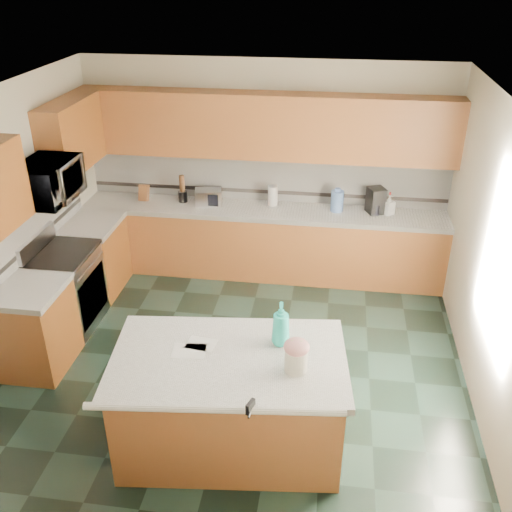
# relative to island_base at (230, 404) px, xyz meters

# --- Properties ---
(floor) EXTENTS (4.60, 4.60, 0.00)m
(floor) POSITION_rel_island_base_xyz_m (-0.12, 1.02, -0.43)
(floor) COLOR black
(floor) RESTS_ON ground
(ceiling) EXTENTS (4.60, 4.60, 0.00)m
(ceiling) POSITION_rel_island_base_xyz_m (-0.12, 1.02, 2.27)
(ceiling) COLOR white
(ceiling) RESTS_ON ground
(wall_back) EXTENTS (4.60, 0.04, 2.70)m
(wall_back) POSITION_rel_island_base_xyz_m (-0.12, 3.34, 0.92)
(wall_back) COLOR beige
(wall_back) RESTS_ON ground
(wall_front) EXTENTS (4.60, 0.04, 2.70)m
(wall_front) POSITION_rel_island_base_xyz_m (-0.12, -1.30, 0.92)
(wall_front) COLOR beige
(wall_front) RESTS_ON ground
(wall_left) EXTENTS (0.04, 4.60, 2.70)m
(wall_left) POSITION_rel_island_base_xyz_m (-2.44, 1.02, 0.92)
(wall_left) COLOR beige
(wall_left) RESTS_ON ground
(wall_right) EXTENTS (0.04, 4.60, 2.70)m
(wall_right) POSITION_rel_island_base_xyz_m (2.20, 1.02, 0.92)
(wall_right) COLOR beige
(wall_right) RESTS_ON ground
(back_base_cab) EXTENTS (4.60, 0.60, 0.86)m
(back_base_cab) POSITION_rel_island_base_xyz_m (-0.12, 3.02, 0.00)
(back_base_cab) COLOR #562C0D
(back_base_cab) RESTS_ON ground
(back_countertop) EXTENTS (4.60, 0.64, 0.06)m
(back_countertop) POSITION_rel_island_base_xyz_m (-0.12, 3.02, 0.46)
(back_countertop) COLOR white
(back_countertop) RESTS_ON back_base_cab
(back_upper_cab) EXTENTS (4.60, 0.33, 0.78)m
(back_upper_cab) POSITION_rel_island_base_xyz_m (-0.12, 3.15, 1.51)
(back_upper_cab) COLOR #562C0D
(back_upper_cab) RESTS_ON wall_back
(back_backsplash) EXTENTS (4.60, 0.02, 0.63)m
(back_backsplash) POSITION_rel_island_base_xyz_m (-0.12, 3.30, 0.81)
(back_backsplash) COLOR silver
(back_backsplash) RESTS_ON back_countertop
(back_accent_band) EXTENTS (4.60, 0.01, 0.05)m
(back_accent_band) POSITION_rel_island_base_xyz_m (-0.12, 3.30, 0.61)
(back_accent_band) COLOR black
(back_accent_band) RESTS_ON back_countertop
(left_base_cab_rear) EXTENTS (0.60, 0.82, 0.86)m
(left_base_cab_rear) POSITION_rel_island_base_xyz_m (-2.12, 2.31, 0.00)
(left_base_cab_rear) COLOR #562C0D
(left_base_cab_rear) RESTS_ON ground
(left_counter_rear) EXTENTS (0.64, 0.82, 0.06)m
(left_counter_rear) POSITION_rel_island_base_xyz_m (-2.12, 2.31, 0.46)
(left_counter_rear) COLOR white
(left_counter_rear) RESTS_ON left_base_cab_rear
(left_base_cab_front) EXTENTS (0.60, 0.72, 0.86)m
(left_base_cab_front) POSITION_rel_island_base_xyz_m (-2.12, 0.78, 0.00)
(left_base_cab_front) COLOR #562C0D
(left_base_cab_front) RESTS_ON ground
(left_counter_front) EXTENTS (0.64, 0.72, 0.06)m
(left_counter_front) POSITION_rel_island_base_xyz_m (-2.12, 0.78, 0.46)
(left_counter_front) COLOR white
(left_counter_front) RESTS_ON left_base_cab_front
(left_backsplash) EXTENTS (0.02, 2.30, 0.63)m
(left_backsplash) POSITION_rel_island_base_xyz_m (-2.41, 1.57, 0.81)
(left_backsplash) COLOR silver
(left_backsplash) RESTS_ON wall_left
(left_accent_band) EXTENTS (0.01, 2.30, 0.05)m
(left_accent_band) POSITION_rel_island_base_xyz_m (-2.41, 1.57, 0.61)
(left_accent_band) COLOR black
(left_accent_band) RESTS_ON wall_left
(left_upper_cab_rear) EXTENTS (0.33, 1.09, 0.78)m
(left_upper_cab_rear) POSITION_rel_island_base_xyz_m (-2.26, 2.44, 1.51)
(left_upper_cab_rear) COLOR #562C0D
(left_upper_cab_rear) RESTS_ON wall_left
(range_body) EXTENTS (0.60, 0.76, 0.88)m
(range_body) POSITION_rel_island_base_xyz_m (-2.12, 1.52, 0.01)
(range_body) COLOR #B7B7BC
(range_body) RESTS_ON ground
(range_oven_door) EXTENTS (0.02, 0.68, 0.55)m
(range_oven_door) POSITION_rel_island_base_xyz_m (-1.83, 1.52, -0.03)
(range_oven_door) COLOR black
(range_oven_door) RESTS_ON range_body
(range_cooktop) EXTENTS (0.62, 0.78, 0.04)m
(range_cooktop) POSITION_rel_island_base_xyz_m (-2.12, 1.52, 0.47)
(range_cooktop) COLOR black
(range_cooktop) RESTS_ON range_body
(range_handle) EXTENTS (0.02, 0.66, 0.02)m
(range_handle) POSITION_rel_island_base_xyz_m (-1.80, 1.52, 0.35)
(range_handle) COLOR #B7B7BC
(range_handle) RESTS_ON range_body
(range_backguard) EXTENTS (0.06, 0.76, 0.18)m
(range_backguard) POSITION_rel_island_base_xyz_m (-2.38, 1.52, 0.59)
(range_backguard) COLOR #B7B7BC
(range_backguard) RESTS_ON range_body
(microwave) EXTENTS (0.50, 0.73, 0.41)m
(microwave) POSITION_rel_island_base_xyz_m (-2.12, 1.52, 1.30)
(microwave) COLOR #B7B7BC
(microwave) RESTS_ON wall_left
(island_base) EXTENTS (1.88, 1.20, 0.86)m
(island_base) POSITION_rel_island_base_xyz_m (0.00, 0.00, 0.00)
(island_base) COLOR #562C0D
(island_base) RESTS_ON ground
(island_top) EXTENTS (1.99, 1.31, 0.06)m
(island_top) POSITION_rel_island_base_xyz_m (0.00, 0.00, 0.46)
(island_top) COLOR white
(island_top) RESTS_ON island_base
(island_bullnose) EXTENTS (1.88, 0.26, 0.06)m
(island_bullnose) POSITION_rel_island_base_xyz_m (0.00, -0.56, 0.46)
(island_bullnose) COLOR white
(island_bullnose) RESTS_ON island_base
(treat_jar) EXTENTS (0.21, 0.21, 0.19)m
(treat_jar) POSITION_rel_island_base_xyz_m (0.54, -0.08, 0.58)
(treat_jar) COLOR silver
(treat_jar) RESTS_ON island_top
(treat_jar_lid) EXTENTS (0.20, 0.20, 0.12)m
(treat_jar_lid) POSITION_rel_island_base_xyz_m (0.54, -0.08, 0.71)
(treat_jar_lid) COLOR pink
(treat_jar_lid) RESTS_ON treat_jar
(treat_jar_knob) EXTENTS (0.06, 0.02, 0.02)m
(treat_jar_knob) POSITION_rel_island_base_xyz_m (0.54, -0.08, 0.75)
(treat_jar_knob) COLOR tan
(treat_jar_knob) RESTS_ON treat_jar_lid
(treat_jar_knob_end_l) EXTENTS (0.03, 0.03, 0.03)m
(treat_jar_knob_end_l) POSITION_rel_island_base_xyz_m (0.51, -0.08, 0.75)
(treat_jar_knob_end_l) COLOR tan
(treat_jar_knob_end_l) RESTS_ON treat_jar_lid
(treat_jar_knob_end_r) EXTENTS (0.03, 0.03, 0.03)m
(treat_jar_knob_end_r) POSITION_rel_island_base_xyz_m (0.57, -0.08, 0.75)
(treat_jar_knob_end_r) COLOR tan
(treat_jar_knob_end_r) RESTS_ON treat_jar_lid
(soap_bottle_island) EXTENTS (0.16, 0.16, 0.39)m
(soap_bottle_island) POSITION_rel_island_base_xyz_m (0.39, 0.25, 0.68)
(soap_bottle_island) COLOR #22BEB8
(soap_bottle_island) RESTS_ON island_top
(paper_sheet_a) EXTENTS (0.29, 0.23, 0.00)m
(paper_sheet_a) POSITION_rel_island_base_xyz_m (-0.33, 0.03, 0.49)
(paper_sheet_a) COLOR white
(paper_sheet_a) RESTS_ON island_top
(paper_sheet_b) EXTENTS (0.26, 0.21, 0.00)m
(paper_sheet_b) POSITION_rel_island_base_xyz_m (-0.26, 0.14, 0.49)
(paper_sheet_b) COLOR white
(paper_sheet_b) RESTS_ON island_top
(clamp_body) EXTENTS (0.06, 0.10, 0.09)m
(clamp_body) POSITION_rel_island_base_xyz_m (0.26, -0.54, 0.50)
(clamp_body) COLOR black
(clamp_body) RESTS_ON island_top
(clamp_handle) EXTENTS (0.02, 0.07, 0.02)m
(clamp_handle) POSITION_rel_island_base_xyz_m (0.26, -0.60, 0.48)
(clamp_handle) COLOR black
(clamp_handle) RESTS_ON island_top
(knife_block) EXTENTS (0.12, 0.16, 0.23)m
(knife_block) POSITION_rel_island_base_xyz_m (-1.69, 3.07, 0.60)
(knife_block) COLOR #472814
(knife_block) RESTS_ON back_countertop
(utensil_crock) EXTENTS (0.12, 0.12, 0.14)m
(utensil_crock) POSITION_rel_island_base_xyz_m (-1.18, 3.10, 0.56)
(utensil_crock) COLOR black
(utensil_crock) RESTS_ON back_countertop
(utensil_bundle) EXTENTS (0.07, 0.07, 0.21)m
(utensil_bundle) POSITION_rel_island_base_xyz_m (-1.18, 3.10, 0.74)
(utensil_bundle) COLOR #472814
(utensil_bundle) RESTS_ON utensil_crock
(toaster_oven) EXTENTS (0.38, 0.29, 0.19)m
(toaster_oven) POSITION_rel_island_base_xyz_m (-0.83, 3.07, 0.59)
(toaster_oven) COLOR #B7B7BC
(toaster_oven) RESTS_ON back_countertop
(toaster_oven_door) EXTENTS (0.30, 0.01, 0.15)m
(toaster_oven_door) POSITION_rel_island_base_xyz_m (-0.83, 2.96, 0.59)
(toaster_oven_door) COLOR black
(toaster_oven_door) RESTS_ON toaster_oven
(paper_towel) EXTENTS (0.12, 0.12, 0.27)m
(paper_towel) POSITION_rel_island_base_xyz_m (-0.01, 3.12, 0.62)
(paper_towel) COLOR white
(paper_towel) RESTS_ON back_countertop
(paper_towel_base) EXTENTS (0.18, 0.18, 0.01)m
(paper_towel_base) POSITION_rel_island_base_xyz_m (-0.01, 3.12, 0.50)
(paper_towel_base) COLOR #B7B7BC
(paper_towel_base) RESTS_ON back_countertop
(water_jug) EXTENTS (0.16, 0.16, 0.26)m
(water_jug) POSITION_rel_island_base_xyz_m (0.80, 3.08, 0.62)
(water_jug) COLOR #587DC1
(water_jug) RESTS_ON back_countertop
(water_jug_neck) EXTENTS (0.07, 0.07, 0.04)m
(water_jug_neck) POSITION_rel_island_base_xyz_m (0.80, 3.08, 0.77)
(water_jug_neck) COLOR #587DC1
(water_jug_neck) RESTS_ON water_jug
(coffee_maker) EXTENTS (0.25, 0.26, 0.32)m
(coffee_maker) POSITION_rel_island_base_xyz_m (1.27, 3.10, 0.65)
(coffee_maker) COLOR black
(coffee_maker) RESTS_ON back_countertop
(coffee_carafe) EXTENTS (0.13, 0.13, 0.13)m
(coffee_carafe) POSITION_rel_island_base_xyz_m (1.27, 3.05, 0.56)
(coffee_carafe) COLOR black
(coffee_carafe) RESTS_ON back_countertop
(soap_bottle_back) EXTENTS (0.16, 0.16, 0.26)m
(soap_bottle_back) POSITION_rel_island_base_xyz_m (1.43, 3.07, 0.62)
(soap_bottle_back) COLOR white
(soap_bottle_back) RESTS_ON back_countertop
(soap_back_cap) EXTENTS (0.02, 0.02, 0.03)m
(soap_back_cap) POSITION_rel_island_base_xyz_m (1.43, 3.07, 0.76)
(soap_back_cap) COLOR red
(soap_back_cap) RESTS_ON soap_bottle_back
(window_light_proxy) EXTENTS (0.02, 1.40, 1.10)m
(window_light_proxy) POSITION_rel_island_base_xyz_m (2.17, 0.82, 1.07)
(window_light_proxy) COLOR white
(window_light_proxy) RESTS_ON wall_right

